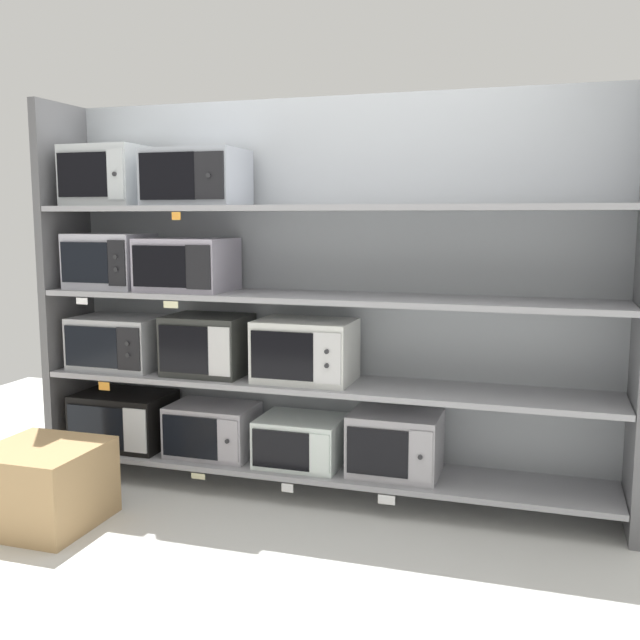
# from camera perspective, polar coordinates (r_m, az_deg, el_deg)

# --- Properties ---
(ground) EXTENTS (7.11, 6.00, 0.02)m
(ground) POSITION_cam_1_polar(r_m,az_deg,el_deg) (3.30, -5.55, -19.54)
(ground) COLOR silver
(back_panel) EXTENTS (3.31, 0.04, 2.17)m
(back_panel) POSITION_cam_1_polar(r_m,az_deg,el_deg) (4.13, 1.05, 2.01)
(back_panel) COLOR #9EA3A8
(back_panel) RESTS_ON ground
(upright_left) EXTENTS (0.05, 0.46, 2.17)m
(upright_left) POSITION_cam_1_polar(r_m,az_deg,el_deg) (4.62, -19.11, 2.21)
(upright_left) COLOR #5B5B5E
(upright_left) RESTS_ON ground
(shelf_0) EXTENTS (3.11, 0.46, 0.03)m
(shelf_0) POSITION_cam_1_polar(r_m,az_deg,el_deg) (4.10, 0.00, -11.44)
(shelf_0) COLOR #99999E
(shelf_0) RESTS_ON ground
(microwave_0) EXTENTS (0.54, 0.39, 0.32)m
(microwave_0) POSITION_cam_1_polar(r_m,az_deg,el_deg) (4.55, -15.01, -7.46)
(microwave_0) COLOR black
(microwave_0) RESTS_ON shelf_0
(microwave_1) EXTENTS (0.48, 0.35, 0.29)m
(microwave_1) POSITION_cam_1_polar(r_m,az_deg,el_deg) (4.28, -8.37, -8.45)
(microwave_1) COLOR #A4A0A8
(microwave_1) RESTS_ON shelf_0
(microwave_2) EXTENTS (0.46, 0.38, 0.26)m
(microwave_2) POSITION_cam_1_polar(r_m,az_deg,el_deg) (4.09, -1.50, -9.38)
(microwave_2) COLOR silver
(microwave_2) RESTS_ON shelf_0
(microwave_3) EXTENTS (0.47, 0.37, 0.33)m
(microwave_3) POSITION_cam_1_polar(r_m,az_deg,el_deg) (3.94, 5.88, -9.54)
(microwave_3) COLOR #A29FA5
(microwave_3) RESTS_ON shelf_0
(price_tag_0) EXTENTS (0.08, 0.00, 0.05)m
(price_tag_0) POSITION_cam_1_polar(r_m,az_deg,el_deg) (4.41, -16.20, -10.94)
(price_tag_0) COLOR white
(price_tag_1) EXTENTS (0.08, 0.00, 0.03)m
(price_tag_1) POSITION_cam_1_polar(r_m,az_deg,el_deg) (4.13, -9.47, -11.92)
(price_tag_1) COLOR beige
(price_tag_2) EXTENTS (0.06, 0.00, 0.04)m
(price_tag_2) POSITION_cam_1_polar(r_m,az_deg,el_deg) (3.94, -2.56, -12.94)
(price_tag_2) COLOR white
(price_tag_3) EXTENTS (0.09, 0.00, 0.05)m
(price_tag_3) POSITION_cam_1_polar(r_m,az_deg,el_deg) (3.80, 5.20, -13.78)
(price_tag_3) COLOR white
(shelf_1) EXTENTS (3.11, 0.46, 0.03)m
(shelf_1) POSITION_cam_1_polar(r_m,az_deg,el_deg) (3.97, 0.00, -5.01)
(shelf_1) COLOR #99999E
(microwave_4) EXTENTS (0.51, 0.38, 0.30)m
(microwave_4) POSITION_cam_1_polar(r_m,az_deg,el_deg) (4.46, -15.39, -1.69)
(microwave_4) COLOR #B0B2B6
(microwave_4) RESTS_ON shelf_1
(microwave_5) EXTENTS (0.45, 0.36, 0.33)m
(microwave_5) POSITION_cam_1_polar(r_m,az_deg,el_deg) (4.17, -8.73, -1.92)
(microwave_5) COLOR #30312E
(microwave_5) RESTS_ON shelf_1
(microwave_6) EXTENTS (0.52, 0.37, 0.33)m
(microwave_6) POSITION_cam_1_polar(r_m,az_deg,el_deg) (3.95, -1.15, -2.39)
(microwave_6) COLOR silver
(microwave_6) RESTS_ON shelf_1
(price_tag_4) EXTENTS (0.07, 0.00, 0.05)m
(price_tag_4) POSITION_cam_1_polar(r_m,az_deg,el_deg) (4.29, -16.46, -4.96)
(price_tag_4) COLOR orange
(shelf_2) EXTENTS (3.11, 0.46, 0.03)m
(shelf_2) POSITION_cam_1_polar(r_m,az_deg,el_deg) (3.89, 0.00, 1.76)
(shelf_2) COLOR #99999E
(microwave_7) EXTENTS (0.44, 0.36, 0.32)m
(microwave_7) POSITION_cam_1_polar(r_m,az_deg,el_deg) (4.43, -16.04, 4.45)
(microwave_7) COLOR #B6B5C2
(microwave_7) RESTS_ON shelf_2
(microwave_8) EXTENTS (0.49, 0.40, 0.29)m
(microwave_8) POSITION_cam_1_polar(r_m,az_deg,el_deg) (4.17, -10.30, 4.28)
(microwave_8) COLOR #A49DAE
(microwave_8) RESTS_ON shelf_2
(price_tag_5) EXTENTS (0.07, 0.00, 0.04)m
(price_tag_5) POSITION_cam_1_polar(r_m,az_deg,el_deg) (4.28, -18.05, 1.41)
(price_tag_5) COLOR white
(price_tag_6) EXTENTS (0.09, 0.00, 0.04)m
(price_tag_6) POSITION_cam_1_polar(r_m,az_deg,el_deg) (3.98, -11.54, 1.18)
(price_tag_6) COLOR beige
(shelf_3) EXTENTS (3.11, 0.46, 0.03)m
(shelf_3) POSITION_cam_1_polar(r_m,az_deg,el_deg) (3.87, 0.00, 8.71)
(shelf_3) COLOR #99999E
(microwave_9) EXTENTS (0.44, 0.35, 0.34)m
(microwave_9) POSITION_cam_1_polar(r_m,az_deg,el_deg) (4.42, -16.25, 10.70)
(microwave_9) COLOR #B4BABC
(microwave_9) RESTS_ON shelf_3
(microwave_10) EXTENTS (0.52, 0.39, 0.31)m
(microwave_10) POSITION_cam_1_polar(r_m,az_deg,el_deg) (4.14, -9.62, 10.88)
(microwave_10) COLOR #9BA2AC
(microwave_10) RESTS_ON shelf_3
(price_tag_7) EXTENTS (0.05, 0.00, 0.04)m
(price_tag_7) POSITION_cam_1_polar(r_m,az_deg,el_deg) (3.93, -11.14, 7.96)
(price_tag_7) COLOR orange
(shipping_carton) EXTENTS (0.53, 0.53, 0.40)m
(shipping_carton) POSITION_cam_1_polar(r_m,az_deg,el_deg) (3.96, -20.72, -11.95)
(shipping_carton) COLOR tan
(shipping_carton) RESTS_ON ground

